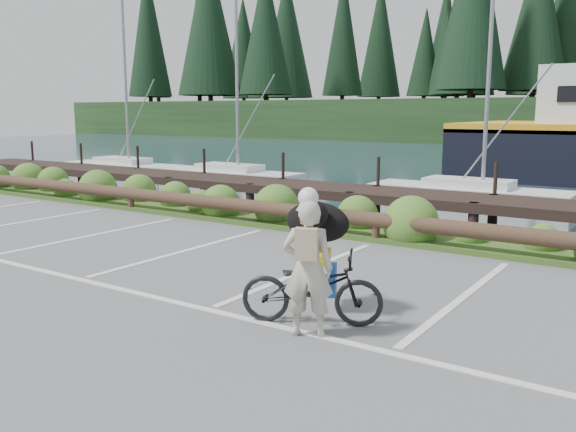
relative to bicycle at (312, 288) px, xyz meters
The scene contains 6 objects.
ground 1.47m from the bicycle, behind, with size 72.00×72.00×0.00m, color #59595C.
vegetation_strip 5.57m from the bicycle, 104.53° to the left, with size 34.00×1.60×0.10m, color #3D5B21.
log_rail 4.90m from the bicycle, 106.59° to the left, with size 32.00×0.30×0.60m, color #443021, non-canonical shape.
bicycle is the anchor object (origin of this frame).
cyclist 0.53m from the bicycle, 65.11° to the right, with size 0.58×0.38×1.59m, color #BEB7A1.
dog 0.90m from the bicycle, 114.89° to the left, with size 0.90×0.44×0.52m, color black.
Camera 1 is at (5.11, -6.15, 2.56)m, focal length 38.00 mm.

